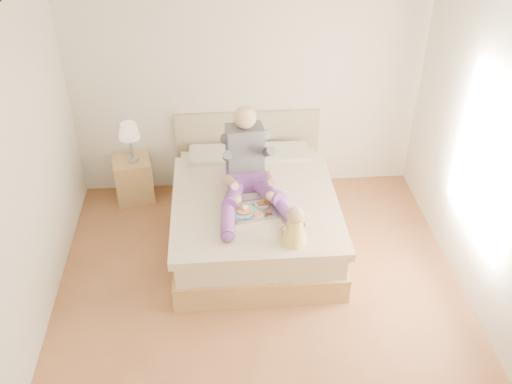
{
  "coord_description": "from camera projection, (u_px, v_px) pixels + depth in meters",
  "views": [
    {
      "loc": [
        -0.35,
        -3.84,
        4.06
      ],
      "look_at": [
        0.0,
        0.74,
        0.81
      ],
      "focal_mm": 40.0,
      "sensor_mm": 36.0,
      "label": 1
    }
  ],
  "objects": [
    {
      "name": "nightstand",
      "position": [
        134.0,
        179.0,
        6.78
      ],
      "size": [
        0.5,
        0.46,
        0.53
      ],
      "rotation": [
        0.0,
        0.0,
        0.19
      ],
      "color": "#A17F4B",
      "rests_on": "ground"
    },
    {
      "name": "tray",
      "position": [
        252.0,
        209.0,
        5.68
      ],
      "size": [
        0.49,
        0.42,
        0.12
      ],
      "rotation": [
        0.0,
        0.0,
        0.21
      ],
      "color": "#B7B9BE",
      "rests_on": "bed"
    },
    {
      "name": "baby",
      "position": [
        294.0,
        228.0,
        5.22
      ],
      "size": [
        0.26,
        0.36,
        0.4
      ],
      "rotation": [
        0.0,
        0.0,
        0.23
      ],
      "color": "#F1D24C",
      "rests_on": "bed"
    },
    {
      "name": "lamp",
      "position": [
        129.0,
        133.0,
        6.39
      ],
      "size": [
        0.24,
        0.24,
        0.49
      ],
      "color": "#B7B9BE",
      "rests_on": "nightstand"
    },
    {
      "name": "bed",
      "position": [
        254.0,
        210.0,
        6.19
      ],
      "size": [
        1.7,
        2.18,
        1.0
      ],
      "color": "#A17F4B",
      "rests_on": "ground"
    },
    {
      "name": "room",
      "position": [
        273.0,
        173.0,
        4.63
      ],
      "size": [
        4.02,
        4.22,
        2.71
      ],
      "color": "brown",
      "rests_on": "ground"
    },
    {
      "name": "adult",
      "position": [
        248.0,
        170.0,
        5.8
      ],
      "size": [
        0.79,
        1.17,
        0.94
      ],
      "rotation": [
        0.0,
        0.0,
        0.11
      ],
      "color": "#69378A",
      "rests_on": "bed"
    }
  ]
}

